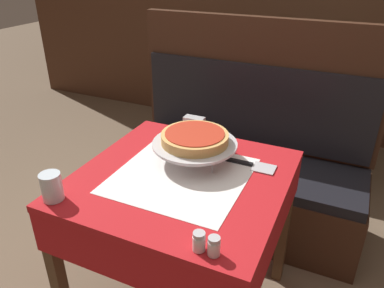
# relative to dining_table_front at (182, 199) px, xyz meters

# --- Properties ---
(dining_table_front) EXTENTS (0.83, 0.83, 0.77)m
(dining_table_front) POSITION_rel_dining_table_front_xyz_m (0.00, 0.00, 0.00)
(dining_table_front) COLOR red
(dining_table_front) RESTS_ON ground_plane
(dining_table_rear) EXTENTS (0.73, 0.73, 0.78)m
(dining_table_rear) POSITION_rel_dining_table_front_xyz_m (0.26, 1.77, 0.01)
(dining_table_rear) COLOR #1E6B33
(dining_table_rear) RESTS_ON ground_plane
(booth_bench) EXTENTS (1.47, 0.52, 1.26)m
(booth_bench) POSITION_rel_dining_table_front_xyz_m (0.03, 0.80, -0.30)
(booth_bench) COLOR #3D2316
(booth_bench) RESTS_ON ground_plane
(back_wall_panel) EXTENTS (6.00, 0.04, 2.40)m
(back_wall_panel) POSITION_rel_dining_table_front_xyz_m (0.00, 2.29, 0.55)
(back_wall_panel) COLOR #4C2D1E
(back_wall_panel) RESTS_ON ground_plane
(pizza_pan_stand) EXTENTS (0.36, 0.36, 0.09)m
(pizza_pan_stand) POSITION_rel_dining_table_front_xyz_m (0.00, 0.13, 0.20)
(pizza_pan_stand) COLOR #ADADB2
(pizza_pan_stand) RESTS_ON dining_table_front
(deep_dish_pizza) EXTENTS (0.29, 0.29, 0.05)m
(deep_dish_pizza) POSITION_rel_dining_table_front_xyz_m (0.00, 0.13, 0.23)
(deep_dish_pizza) COLOR tan
(deep_dish_pizza) RESTS_ON pizza_pan_stand
(pizza_server) EXTENTS (0.29, 0.08, 0.01)m
(pizza_server) POSITION_rel_dining_table_front_xyz_m (0.20, 0.19, 0.12)
(pizza_server) COLOR #BCBCC1
(pizza_server) RESTS_ON dining_table_front
(water_glass_near) EXTENTS (0.08, 0.08, 0.11)m
(water_glass_near) POSITION_rel_dining_table_front_xyz_m (-0.35, -0.34, 0.17)
(water_glass_near) COLOR silver
(water_glass_near) RESTS_ON dining_table_front
(salt_shaker) EXTENTS (0.04, 0.04, 0.07)m
(salt_shaker) POSITION_rel_dining_table_front_xyz_m (0.24, -0.36, 0.15)
(salt_shaker) COLOR silver
(salt_shaker) RESTS_ON dining_table_front
(pepper_shaker) EXTENTS (0.04, 0.04, 0.06)m
(pepper_shaker) POSITION_rel_dining_table_front_xyz_m (0.29, -0.36, 0.15)
(pepper_shaker) COLOR silver
(pepper_shaker) RESTS_ON dining_table_front
(napkin_holder) EXTENTS (0.10, 0.05, 0.09)m
(napkin_holder) POSITION_rel_dining_table_front_xyz_m (-0.11, 0.37, 0.17)
(napkin_holder) COLOR #B2B2B7
(napkin_holder) RESTS_ON dining_table_front
(condiment_caddy) EXTENTS (0.11, 0.11, 0.17)m
(condiment_caddy) POSITION_rel_dining_table_front_xyz_m (0.24, 1.80, 0.17)
(condiment_caddy) COLOR black
(condiment_caddy) RESTS_ON dining_table_rear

